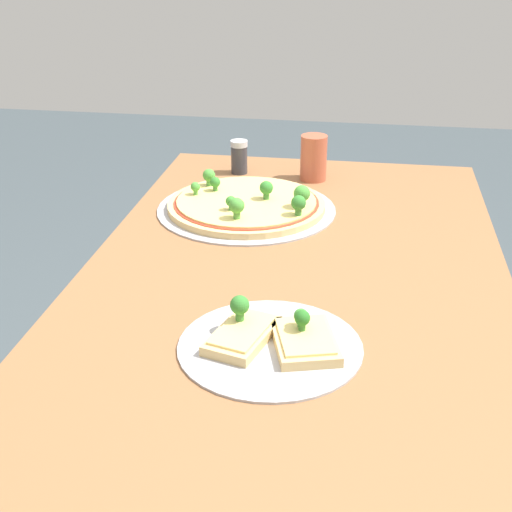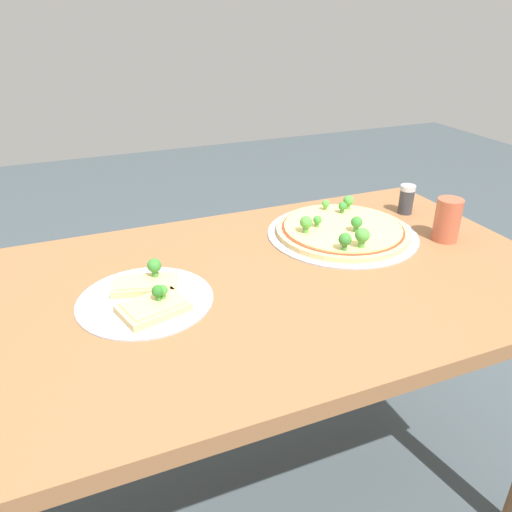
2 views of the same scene
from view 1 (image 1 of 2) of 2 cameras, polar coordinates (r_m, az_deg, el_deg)
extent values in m
cube|color=brown|center=(1.32, 3.06, -1.92)|extent=(1.35, 0.78, 0.04)
cylinder|color=brown|center=(2.05, 14.01, -4.27)|extent=(0.06, 0.06, 0.73)
cylinder|color=brown|center=(2.09, -4.39, -2.95)|extent=(0.06, 0.06, 0.73)
cylinder|color=#A3A3A8|center=(1.59, -0.77, 3.78)|extent=(0.40, 0.40, 0.00)
cylinder|color=#DBB775|center=(1.59, -0.77, 4.08)|extent=(0.35, 0.35, 0.01)
cylinder|color=#B73823|center=(1.59, -0.77, 4.35)|extent=(0.32, 0.32, 0.00)
cylinder|color=#EACC75|center=(1.58, -0.78, 4.45)|extent=(0.31, 0.31, 0.00)
sphere|color=#479338|center=(1.47, -1.55, 4.06)|extent=(0.03, 0.03, 0.03)
cylinder|color=#51973E|center=(1.48, -1.54, 3.29)|extent=(0.01, 0.01, 0.01)
sphere|color=#3D8933|center=(1.52, -2.02, 4.41)|extent=(0.02, 0.02, 0.02)
cylinder|color=#488E3A|center=(1.53, -2.01, 3.88)|extent=(0.01, 0.01, 0.01)
sphere|color=#479338|center=(1.53, 3.69, 5.02)|extent=(0.04, 0.04, 0.04)
cylinder|color=#51973E|center=(1.54, 3.67, 4.21)|extent=(0.02, 0.02, 0.02)
sphere|color=#337A2D|center=(1.58, 0.83, 5.49)|extent=(0.03, 0.03, 0.03)
cylinder|color=#3F8136|center=(1.59, 0.83, 4.82)|extent=(0.01, 0.01, 0.01)
sphere|color=#479338|center=(1.61, -4.87, 5.54)|extent=(0.02, 0.02, 0.02)
cylinder|color=#51973E|center=(1.62, -4.86, 5.08)|extent=(0.01, 0.01, 0.01)
sphere|color=#337A2D|center=(1.63, -3.28, 5.92)|extent=(0.02, 0.02, 0.02)
cylinder|color=#3F8136|center=(1.64, -3.27, 5.41)|extent=(0.01, 0.01, 0.01)
sphere|color=#337A2D|center=(1.49, 3.42, 4.28)|extent=(0.03, 0.03, 0.03)
cylinder|color=#3F8136|center=(1.50, 3.40, 3.55)|extent=(0.01, 0.01, 0.01)
sphere|color=#479338|center=(1.67, -3.79, 6.47)|extent=(0.03, 0.03, 0.03)
cylinder|color=#51973E|center=(1.67, -3.77, 5.86)|extent=(0.01, 0.01, 0.01)
cylinder|color=#A3A3A8|center=(1.09, 1.13, -7.25)|extent=(0.28, 0.28, 0.00)
cube|color=#DBB775|center=(1.08, 3.93, -6.84)|extent=(0.15, 0.12, 0.02)
cube|color=#EACC75|center=(1.08, 3.94, -6.39)|extent=(0.12, 0.10, 0.00)
sphere|color=#286B23|center=(1.08, 3.73, -4.97)|extent=(0.02, 0.02, 0.02)
cylinder|color=#37742D|center=(1.09, 3.70, -5.68)|extent=(0.01, 0.01, 0.01)
sphere|color=#3D8933|center=(1.09, 3.61, -4.78)|extent=(0.02, 0.02, 0.02)
cylinder|color=#488E3A|center=(1.09, 3.59, -5.42)|extent=(0.01, 0.01, 0.01)
cube|color=#DBB775|center=(1.10, -1.10, -6.39)|extent=(0.15, 0.11, 0.02)
cube|color=#EACC75|center=(1.09, -1.10, -5.94)|extent=(0.13, 0.09, 0.00)
sphere|color=#337A2D|center=(1.10, -1.31, -3.93)|extent=(0.03, 0.03, 0.03)
cylinder|color=#3F8136|center=(1.11, -1.30, -4.82)|extent=(0.01, 0.01, 0.01)
cylinder|color=#AD5138|center=(1.77, 4.63, 7.84)|extent=(0.07, 0.07, 0.11)
cylinder|color=#333338|center=(1.82, -1.35, 7.71)|extent=(0.04, 0.04, 0.07)
cylinder|color=#B2B2B7|center=(1.81, -1.37, 8.99)|extent=(0.04, 0.04, 0.01)
camera|label=2|loc=(1.10, 55.75, 12.98)|focal=35.00mm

